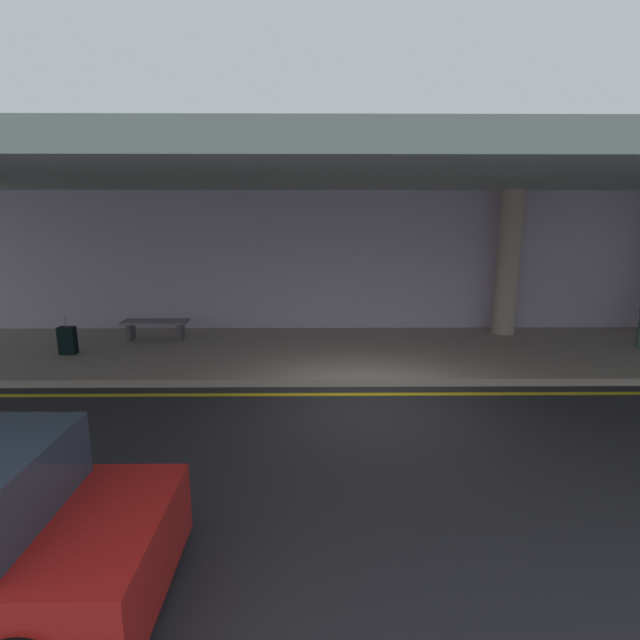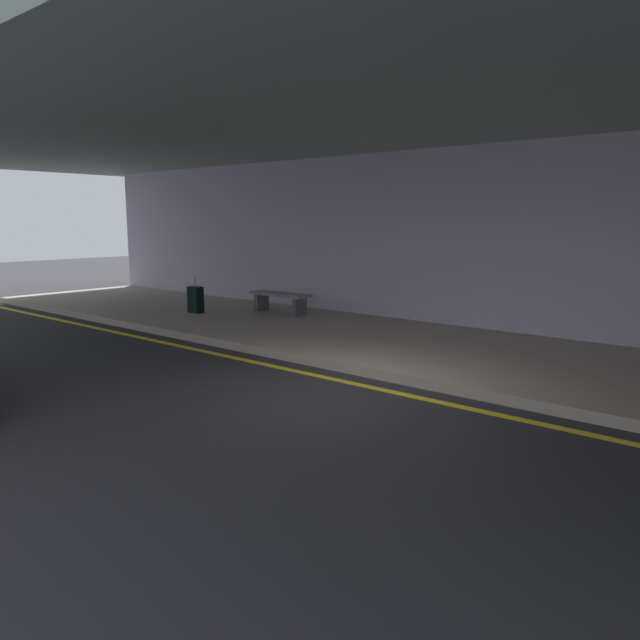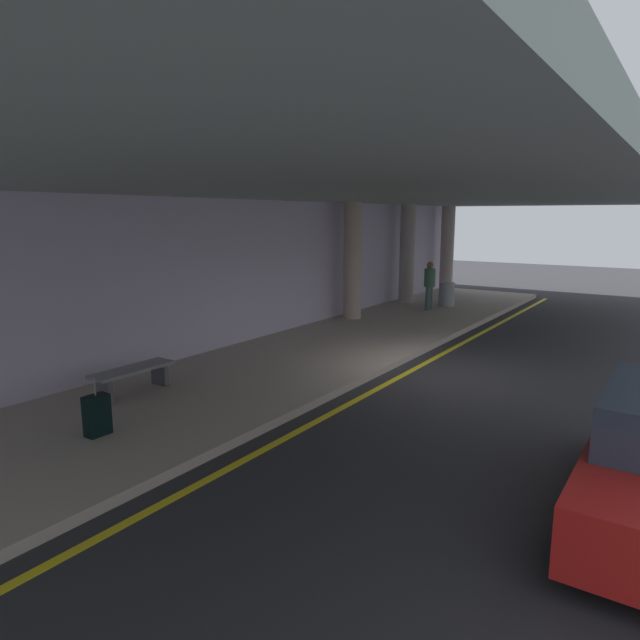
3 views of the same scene
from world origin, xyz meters
TOP-DOWN VIEW (x-y plane):
  - ground_plane at (0.00, 0.00)m, footprint 60.00×60.00m
  - sidewalk at (0.00, 3.10)m, footprint 26.00×4.20m
  - lane_stripe_yellow at (0.00, 0.60)m, footprint 26.00×0.14m
  - ceiling_overhang at (0.00, 2.60)m, footprint 28.00×13.20m
  - terminal_back_wall at (0.00, 5.35)m, footprint 26.00×0.30m
  - suitcase_upright_primary at (-6.46, 2.79)m, footprint 0.36×0.22m
  - bench_metal at (-4.87, 4.03)m, footprint 1.60×0.50m

SIDE VIEW (x-z plane):
  - ground_plane at x=0.00m, z-range 0.00..0.00m
  - lane_stripe_yellow at x=0.00m, z-range 0.00..0.01m
  - sidewalk at x=0.00m, z-range 0.00..0.15m
  - suitcase_upright_primary at x=-6.46m, z-range 0.01..0.91m
  - bench_metal at x=-4.87m, z-range 0.26..0.74m
  - terminal_back_wall at x=0.00m, z-range 0.00..3.80m
  - ceiling_overhang at x=0.00m, z-range 3.80..4.10m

